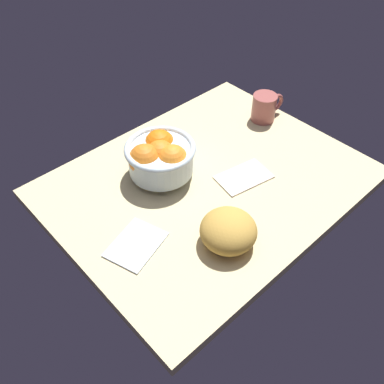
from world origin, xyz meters
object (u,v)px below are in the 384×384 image
object	(u,v)px
napkin_folded	(136,244)
fruit_bowl	(160,156)
mug	(265,107)
bread_loaf	(228,231)
napkin_spare	(244,176)

from	to	relation	value
napkin_folded	fruit_bowl	bearing A→B (deg)	-143.50
mug	napkin_folded	bearing A→B (deg)	12.05
fruit_bowl	bread_loaf	size ratio (longest dim) A/B	1.42
mug	napkin_spare	bearing A→B (deg)	29.82
napkin_folded	napkin_spare	xyz separation A→B (cm)	(-36.14, 1.45, 0.01)
fruit_bowl	napkin_spare	size ratio (longest dim) A/B	1.30
fruit_bowl	mug	world-z (taller)	fruit_bowl
napkin_spare	mug	world-z (taller)	mug
napkin_folded	napkin_spare	size ratio (longest dim) A/B	0.92
fruit_bowl	napkin_folded	bearing A→B (deg)	36.50
napkin_spare	mug	xyz separation A→B (cm)	(-25.48, -14.61, 3.87)
napkin_folded	bread_loaf	bearing A→B (deg)	139.74
fruit_bowl	napkin_spare	distance (cm)	23.71
bread_loaf	napkin_spare	distance (cm)	23.58
bread_loaf	mug	world-z (taller)	mug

